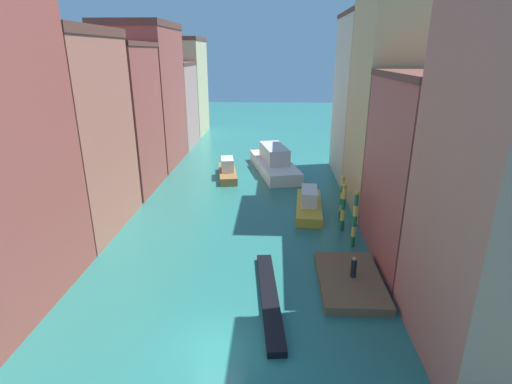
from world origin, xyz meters
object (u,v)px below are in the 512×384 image
object	(u,v)px
vaporetto_white	(274,162)
mooring_pole_2	(342,196)
waterfront_dock	(350,281)
gondola_black	(269,297)
mooring_pole_0	(355,219)
motorboat_0	(227,171)
mooring_pole_1	(343,207)
person_on_dock	(354,268)
motorboat_1	(309,204)

from	to	relation	value
vaporetto_white	mooring_pole_2	bearing A→B (deg)	-66.42
waterfront_dock	vaporetto_white	size ratio (longest dim) A/B	0.51
gondola_black	mooring_pole_2	bearing A→B (deg)	64.52
vaporetto_white	mooring_pole_0	bearing A→B (deg)	-72.71
mooring_pole_0	motorboat_0	xyz separation A→B (m)	(-11.50, 16.88, -1.48)
mooring_pole_1	motorboat_0	size ratio (longest dim) A/B	0.58
gondola_black	mooring_pole_0	bearing A→B (deg)	49.34
waterfront_dock	mooring_pole_1	distance (m)	8.27
mooring_pole_0	motorboat_0	size ratio (longest dim) A/B	0.63
mooring_pole_2	gondola_black	distance (m)	14.40
person_on_dock	motorboat_1	bearing A→B (deg)	98.69
person_on_dock	mooring_pole_0	distance (m)	5.41
vaporetto_white	gondola_black	distance (m)	26.77
mooring_pole_2	motorboat_1	world-z (taller)	mooring_pole_2
vaporetto_white	motorboat_1	distance (m)	13.11
mooring_pole_2	gondola_black	xyz separation A→B (m)	(-6.15, -12.90, -1.75)
waterfront_dock	mooring_pole_2	xyz separation A→B (m)	(1.08, 10.98, 1.68)
mooring_pole_0	motorboat_1	size ratio (longest dim) A/B	0.57
mooring_pole_0	motorboat_0	bearing A→B (deg)	124.27
person_on_dock	gondola_black	distance (m)	5.69
mooring_pole_2	motorboat_0	distance (m)	16.06
motorboat_0	mooring_pole_1	bearing A→B (deg)	-51.85
person_on_dock	mooring_pole_2	distance (m)	10.97
mooring_pole_2	mooring_pole_0	bearing A→B (deg)	-89.62
person_on_dock	mooring_pole_1	size ratio (longest dim) A/B	0.34
person_on_dock	vaporetto_white	bearing A→B (deg)	101.72
motorboat_0	gondola_black	bearing A→B (deg)	-77.55
person_on_dock	mooring_pole_0	xyz separation A→B (m)	(0.95, 5.21, 1.11)
mooring_pole_1	person_on_dock	bearing A→B (deg)	-93.89
motorboat_0	motorboat_1	bearing A→B (deg)	-49.00
mooring_pole_1	motorboat_1	world-z (taller)	mooring_pole_1
mooring_pole_2	mooring_pole_1	bearing A→B (deg)	-97.07
waterfront_dock	mooring_pole_1	size ratio (longest dim) A/B	1.61
waterfront_dock	mooring_pole_2	world-z (taller)	mooring_pole_2
gondola_black	motorboat_1	size ratio (longest dim) A/B	1.24
person_on_dock	mooring_pole_2	bearing A→B (deg)	85.25
waterfront_dock	mooring_pole_0	xyz separation A→B (m)	(1.12, 5.28, 2.01)
mooring_pole_0	mooring_pole_1	distance (m)	2.79
mooring_pole_1	motorboat_1	bearing A→B (deg)	120.14
waterfront_dock	gondola_black	distance (m)	5.42
waterfront_dock	motorboat_1	distance (m)	12.27
mooring_pole_2	vaporetto_white	size ratio (longest dim) A/B	0.29
mooring_pole_2	gondola_black	size ratio (longest dim) A/B	0.39
mooring_pole_1	motorboat_1	distance (m)	4.94
motorboat_1	waterfront_dock	bearing A→B (deg)	-82.16
mooring_pole_0	vaporetto_white	world-z (taller)	mooring_pole_0
waterfront_dock	motorboat_0	bearing A→B (deg)	115.10
mooring_pole_2	person_on_dock	bearing A→B (deg)	-94.75
mooring_pole_0	motorboat_1	bearing A→B (deg)	112.13
person_on_dock	gondola_black	world-z (taller)	person_on_dock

